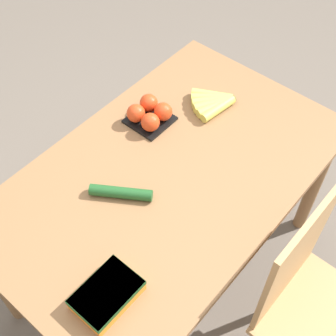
{
  "coord_description": "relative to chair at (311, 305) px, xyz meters",
  "views": [
    {
      "loc": [
        0.8,
        0.68,
        2.09
      ],
      "look_at": [
        0.0,
        0.0,
        0.77
      ],
      "focal_mm": 50.0,
      "sensor_mm": 36.0,
      "label": 1
    }
  ],
  "objects": [
    {
      "name": "cucumber_near",
      "position": [
        0.21,
        -0.71,
        0.28
      ],
      "size": [
        0.16,
        0.21,
        0.04
      ],
      "color": "#1E5123",
      "rests_on": "dining_table"
    },
    {
      "name": "tomato_pack",
      "position": [
        -0.13,
        -0.88,
        0.3
      ],
      "size": [
        0.16,
        0.16,
        0.08
      ],
      "color": "black",
      "rests_on": "dining_table"
    },
    {
      "name": "ground_plane",
      "position": [
        0.03,
        -0.65,
        -0.48
      ],
      "size": [
        12.0,
        12.0,
        0.0
      ],
      "primitive_type": "plane",
      "color": "#665B51"
    },
    {
      "name": "carrot_bag",
      "position": [
        0.51,
        -0.48,
        0.29
      ],
      "size": [
        0.2,
        0.14,
        0.05
      ],
      "color": "orange",
      "rests_on": "dining_table"
    },
    {
      "name": "banana_bunch",
      "position": [
        -0.36,
        -0.73,
        0.28
      ],
      "size": [
        0.19,
        0.18,
        0.04
      ],
      "color": "brown",
      "rests_on": "dining_table"
    },
    {
      "name": "chair",
      "position": [
        0.0,
        0.0,
        0.0
      ],
      "size": [
        0.42,
        0.4,
        0.94
      ],
      "rotation": [
        0.0,
        0.0,
        3.13
      ],
      "color": "tan",
      "rests_on": "ground_plane"
    },
    {
      "name": "dining_table",
      "position": [
        0.03,
        -0.65,
        0.16
      ],
      "size": [
        1.37,
        0.85,
        0.74
      ],
      "color": "olive",
      "rests_on": "ground_plane"
    }
  ]
}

